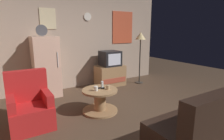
% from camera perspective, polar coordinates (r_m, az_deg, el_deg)
% --- Properties ---
extents(ground_plane, '(12.00, 12.00, 0.00)m').
position_cam_1_polar(ground_plane, '(3.67, 6.63, -14.27)').
color(ground_plane, '#4C3828').
extents(wall_with_art, '(5.20, 0.12, 2.76)m').
position_cam_1_polar(wall_with_art, '(5.43, -9.21, 9.51)').
color(wall_with_art, tan).
rests_on(wall_with_art, ground_plane).
extents(fridge, '(0.60, 0.62, 1.77)m').
position_cam_1_polar(fridge, '(4.81, -20.04, 0.99)').
color(fridge, beige).
rests_on(fridge, ground_plane).
extents(tv_stand, '(0.84, 0.53, 0.61)m').
position_cam_1_polar(tv_stand, '(5.47, -0.60, -1.77)').
color(tv_stand, '#9E754C').
rests_on(tv_stand, ground_plane).
extents(crt_tv, '(0.54, 0.51, 0.44)m').
position_cam_1_polar(crt_tv, '(5.37, -0.60, 3.67)').
color(crt_tv, black).
rests_on(crt_tv, tv_stand).
extents(standing_lamp, '(0.32, 0.32, 1.59)m').
position_cam_1_polar(standing_lamp, '(5.65, 8.95, 9.35)').
color(standing_lamp, '#332D28').
rests_on(standing_lamp, ground_plane).
extents(coffee_table, '(0.72, 0.72, 0.47)m').
position_cam_1_polar(coffee_table, '(3.77, -3.79, -9.54)').
color(coffee_table, '#9E754C').
rests_on(coffee_table, ground_plane).
extents(wine_glass, '(0.05, 0.05, 0.15)m').
position_cam_1_polar(wine_glass, '(3.73, -3.10, -4.65)').
color(wine_glass, silver).
rests_on(wine_glass, coffee_table).
extents(mug_ceramic_white, '(0.08, 0.08, 0.09)m').
position_cam_1_polar(mug_ceramic_white, '(3.60, -5.07, -5.81)').
color(mug_ceramic_white, silver).
rests_on(mug_ceramic_white, coffee_table).
extents(mug_ceramic_tan, '(0.08, 0.08, 0.09)m').
position_cam_1_polar(mug_ceramic_tan, '(3.66, -1.31, -5.45)').
color(mug_ceramic_tan, tan).
rests_on(mug_ceramic_tan, coffee_table).
extents(remote_control, '(0.16, 0.09, 0.02)m').
position_cam_1_polar(remote_control, '(3.74, -3.54, -5.64)').
color(remote_control, black).
rests_on(remote_control, coffee_table).
extents(armchair, '(0.68, 0.68, 0.96)m').
position_cam_1_polar(armchair, '(3.49, -24.37, -10.69)').
color(armchair, red).
rests_on(armchair, ground_plane).
extents(couch, '(1.70, 0.80, 0.92)m').
position_cam_1_polar(couch, '(3.01, 27.94, -15.30)').
color(couch, black).
rests_on(couch, ground_plane).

